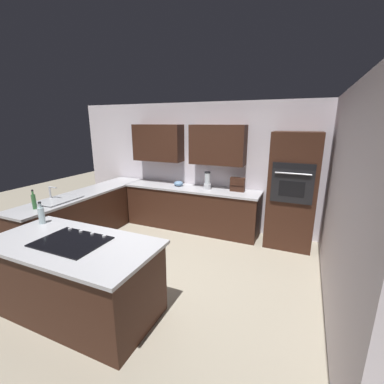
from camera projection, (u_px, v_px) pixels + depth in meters
The scene contains 17 objects.
ground_plane at pixel (153, 269), 4.04m from camera, with size 14.00×14.00×0.00m, color #9E937F.
wall_back at pixel (198, 160), 5.51m from camera, with size 6.00×0.44×2.60m.
wall_left at pixel (342, 202), 3.02m from camera, with size 0.10×4.00×2.60m, color silver.
lower_cabinets_back at pixel (191, 209), 5.49m from camera, with size 2.80×0.60×0.86m, color #381E14.
countertop_back at pixel (191, 188), 5.37m from camera, with size 2.84×0.64×0.04m, color #B2B2B7.
lower_cabinets_side at pixel (87, 215), 5.12m from camera, with size 0.60×2.90×0.86m, color #381E14.
countertop_side at pixel (85, 193), 5.00m from camera, with size 0.64×2.94×0.04m, color #B2B2B7.
island_base at pixel (76, 279), 3.04m from camera, with size 1.91×0.91×0.86m, color #381E14.
island_top at pixel (71, 244), 2.92m from camera, with size 1.99×0.99×0.04m, color #B2B2B7.
wall_oven at pixel (292, 191), 4.58m from camera, with size 0.80×0.66×2.05m.
sink_unit at pixel (59, 199), 4.48m from camera, with size 0.46×0.70×0.23m.
cooktop at pixel (71, 241), 2.92m from camera, with size 0.76×0.56×0.03m.
blender at pixel (207, 182), 5.21m from camera, with size 0.15×0.15×0.35m.
mixing_bowl at pixel (179, 183), 5.49m from camera, with size 0.20×0.20×0.11m, color #668CB2.
spice_rack at pixel (237, 184), 5.04m from camera, with size 0.28×0.11×0.27m.
dish_soap_bottle at pixel (34, 201), 4.01m from camera, with size 0.06×0.06×0.31m.
oil_bottle at pixel (41, 215), 3.43m from camera, with size 0.08×0.08×0.30m.
Camera 1 is at (-2.00, 3.05, 2.20)m, focal length 24.32 mm.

